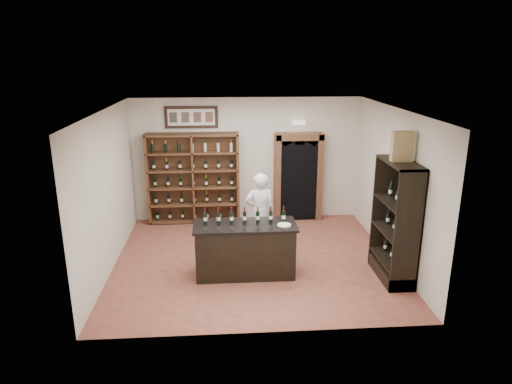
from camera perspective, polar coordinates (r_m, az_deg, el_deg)
The scene contains 21 objects.
floor at distance 9.29m, azimuth -0.28°, elevation -8.48°, with size 5.50×5.50×0.00m, color #99543D.
ceiling at distance 8.45m, azimuth -0.31°, elevation 10.23°, with size 5.50×5.50×0.00m, color white.
wall_back at distance 11.16m, azimuth -1.17°, elevation 4.07°, with size 5.50×0.04×3.00m, color silver.
wall_left at distance 9.00m, azimuth -18.04°, elevation 0.05°, with size 0.04×5.00×3.00m, color silver.
wall_right at distance 9.34m, azimuth 16.79°, elevation 0.76°, with size 0.04×5.00×3.00m, color silver.
wine_shelf at distance 11.11m, azimuth -7.82°, elevation 1.72°, with size 2.20×0.38×2.20m.
framed_picture at distance 10.96m, azimuth -8.08°, elevation 9.25°, with size 1.25×0.04×0.52m, color black.
arched_doorway at distance 11.22m, azimuth 5.28°, elevation 2.16°, with size 1.17×0.35×2.17m.
emergency_light at distance 11.06m, azimuth 5.39°, elevation 8.62°, with size 0.30×0.10×0.10m, color white.
tasting_counter at distance 8.53m, azimuth -1.36°, elevation -7.24°, with size 1.88×0.78×1.00m.
counter_bottle_0 at distance 8.39m, azimuth -6.35°, elevation -3.25°, with size 0.07×0.07×0.30m.
counter_bottle_1 at distance 8.38m, azimuth -4.71°, elevation -3.21°, with size 0.07×0.07×0.30m.
counter_bottle_2 at distance 8.38m, azimuth -3.07°, elevation -3.18°, with size 0.07×0.07×0.30m.
counter_bottle_3 at distance 8.39m, azimuth -1.42°, elevation -3.14°, with size 0.07×0.07×0.30m.
counter_bottle_4 at distance 8.40m, azimuth 0.21°, elevation -3.10°, with size 0.07×0.07×0.30m.
counter_bottle_5 at distance 8.42m, azimuth 1.84°, elevation -3.06°, with size 0.07×0.07×0.30m.
counter_bottle_6 at distance 8.45m, azimuth 3.47°, elevation -3.02°, with size 0.07×0.07×0.30m.
side_cabinet at distance 8.71m, azimuth 17.04°, elevation -5.64°, with size 0.48×1.20×2.20m.
shopkeeper at distance 9.40m, azimuth 0.47°, elevation -2.60°, with size 0.61×0.40×1.68m, color white.
plate at distance 8.29m, azimuth 3.53°, elevation -4.13°, with size 0.25×0.25×0.02m, color silver.
wine_crate at distance 8.23m, azimuth 17.82°, elevation 5.45°, with size 0.37×0.15×0.52m, color #A48156.
Camera 1 is at (-0.56, -8.37, 3.99)m, focal length 32.00 mm.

